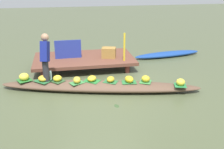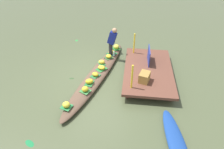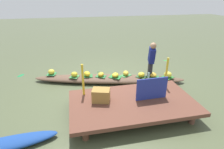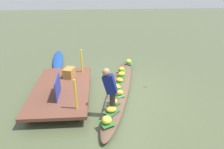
% 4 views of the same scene
% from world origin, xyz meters
% --- Properties ---
extents(canal_water, '(40.00, 40.00, 0.00)m').
position_xyz_m(canal_water, '(0.00, 0.00, 0.00)').
color(canal_water, '#4B5337').
rests_on(canal_water, ground).
extents(dock_platform, '(3.20, 1.80, 0.35)m').
position_xyz_m(dock_platform, '(-0.24, 1.92, 0.30)').
color(dock_platform, brown).
rests_on(dock_platform, ground).
extents(vendor_boat, '(5.29, 1.90, 0.23)m').
position_xyz_m(vendor_boat, '(0.00, 0.00, 0.11)').
color(vendor_boat, brown).
rests_on(vendor_boat, ground).
extents(moored_boat, '(2.68, 0.82, 0.18)m').
position_xyz_m(moored_boat, '(2.94, 2.59, 0.09)').
color(moored_boat, navy).
rests_on(moored_boat, ground).
extents(leaf_mat_0, '(0.44, 0.44, 0.01)m').
position_xyz_m(leaf_mat_0, '(-1.09, 0.29, 0.23)').
color(leaf_mat_0, '#2D512A').
rests_on(leaf_mat_0, vendor_boat).
extents(banana_bunch_0, '(0.32, 0.32, 0.16)m').
position_xyz_m(banana_bunch_0, '(-1.09, 0.29, 0.31)').
color(banana_bunch_0, yellow).
rests_on(banana_bunch_0, vendor_boat).
extents(leaf_mat_1, '(0.37, 0.38, 0.01)m').
position_xyz_m(leaf_mat_1, '(1.99, -0.60, 0.23)').
color(leaf_mat_1, '#297C40').
rests_on(leaf_mat_1, vendor_boat).
extents(banana_bunch_1, '(0.25, 0.26, 0.18)m').
position_xyz_m(banana_bunch_1, '(1.99, -0.60, 0.32)').
color(banana_bunch_1, yellow).
rests_on(banana_bunch_1, vendor_boat).
extents(leaf_mat_2, '(0.50, 0.48, 0.01)m').
position_xyz_m(leaf_mat_2, '(-0.20, 0.12, 0.23)').
color(leaf_mat_2, '#267132').
rests_on(leaf_mat_2, vendor_boat).
extents(banana_bunch_2, '(0.33, 0.36, 0.14)m').
position_xyz_m(banana_bunch_2, '(-0.20, 0.12, 0.30)').
color(banana_bunch_2, gold).
rests_on(banana_bunch_2, vendor_boat).
extents(leaf_mat_3, '(0.43, 0.39, 0.01)m').
position_xyz_m(leaf_mat_3, '(-0.59, 0.07, 0.23)').
color(leaf_mat_3, '#3B8042').
rests_on(leaf_mat_3, vendor_boat).
extents(banana_bunch_3, '(0.21, 0.27, 0.16)m').
position_xyz_m(banana_bunch_3, '(-0.59, 0.07, 0.31)').
color(banana_bunch_3, gold).
rests_on(banana_bunch_3, vendor_boat).
extents(leaf_mat_4, '(0.44, 0.40, 0.01)m').
position_xyz_m(leaf_mat_4, '(0.28, -0.03, 0.23)').
color(leaf_mat_4, '#296634').
rests_on(leaf_mat_4, vendor_boat).
extents(banana_bunch_4, '(0.29, 0.31, 0.14)m').
position_xyz_m(banana_bunch_4, '(0.28, -0.03, 0.30)').
color(banana_bunch_4, gold).
rests_on(banana_bunch_4, vendor_boat).
extents(leaf_mat_5, '(0.41, 0.31, 0.01)m').
position_xyz_m(leaf_mat_5, '(0.75, -0.16, 0.23)').
color(leaf_mat_5, '#276B33').
rests_on(leaf_mat_5, vendor_boat).
extents(banana_bunch_5, '(0.27, 0.32, 0.17)m').
position_xyz_m(banana_bunch_5, '(0.75, -0.16, 0.32)').
color(banana_bunch_5, yellow).
rests_on(banana_bunch_5, vendor_boat).
extents(leaf_mat_6, '(0.40, 0.41, 0.01)m').
position_xyz_m(leaf_mat_6, '(1.19, -0.20, 0.23)').
color(leaf_mat_6, '#3A813F').
rests_on(leaf_mat_6, vendor_boat).
extents(banana_bunch_6, '(0.30, 0.30, 0.17)m').
position_xyz_m(banana_bunch_6, '(1.19, -0.20, 0.32)').
color(banana_bunch_6, gold).
rests_on(banana_bunch_6, vendor_boat).
extents(leaf_mat_7, '(0.53, 0.52, 0.01)m').
position_xyz_m(leaf_mat_7, '(-1.47, 0.37, 0.23)').
color(leaf_mat_7, '#276736').
rests_on(leaf_mat_7, vendor_boat).
extents(banana_bunch_7, '(0.34, 0.36, 0.14)m').
position_xyz_m(banana_bunch_7, '(-1.47, 0.37, 0.30)').
color(banana_bunch_7, gold).
rests_on(banana_bunch_7, vendor_boat).
extents(leaf_mat_8, '(0.46, 0.45, 0.01)m').
position_xyz_m(leaf_mat_8, '(-1.96, 0.52, 0.23)').
color(leaf_mat_8, '#296E2B').
rests_on(leaf_mat_8, vendor_boat).
extents(banana_bunch_8, '(0.27, 0.26, 0.20)m').
position_xyz_m(banana_bunch_8, '(-1.96, 0.52, 0.33)').
color(banana_bunch_8, yellow).
rests_on(banana_bunch_8, vendor_boat).
extents(vendor_person, '(0.27, 0.44, 1.25)m').
position_xyz_m(vendor_person, '(-1.36, 0.40, 0.93)').
color(vendor_person, '#28282D').
rests_on(vendor_person, vendor_boat).
extents(water_bottle, '(0.07, 0.07, 0.23)m').
position_xyz_m(water_bottle, '(-1.27, 0.48, 0.34)').
color(water_bottle, silver).
rests_on(water_bottle, vendor_boat).
extents(market_banner, '(0.84, 0.05, 0.59)m').
position_xyz_m(market_banner, '(-0.74, 1.92, 0.65)').
color(market_banner, navy).
rests_on(market_banner, dock_platform).
extents(railing_post_west, '(0.06, 0.06, 0.88)m').
position_xyz_m(railing_post_west, '(-1.44, 1.32, 0.79)').
color(railing_post_west, yellow).
rests_on(railing_post_west, dock_platform).
extents(railing_post_east, '(0.06, 0.06, 0.88)m').
position_xyz_m(railing_post_east, '(0.96, 1.32, 0.79)').
color(railing_post_east, yellow).
rests_on(railing_post_east, dock_platform).
extents(produce_crate, '(0.51, 0.43, 0.33)m').
position_xyz_m(produce_crate, '(0.55, 1.74, 0.52)').
color(produce_crate, olive).
rests_on(produce_crate, dock_platform).
extents(drifting_plant_1, '(0.13, 0.20, 0.01)m').
position_xyz_m(drifting_plant_1, '(0.25, -0.97, 0.00)').
color(drifting_plant_1, '#324A28').
rests_on(drifting_plant_1, ground).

